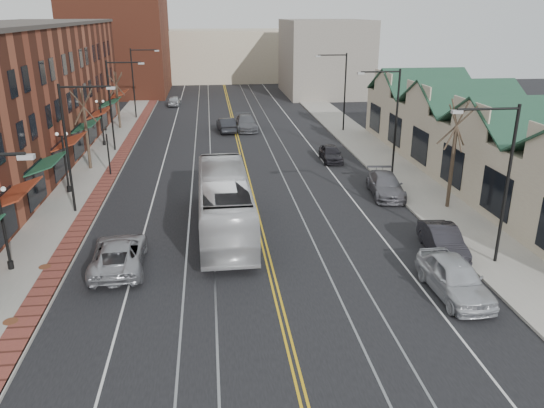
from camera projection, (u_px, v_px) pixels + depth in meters
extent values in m
plane|color=black|center=(290.00, 349.00, 20.28)|extent=(160.00, 160.00, 0.00)
cube|color=gray|center=(81.00, 192.00, 37.59)|extent=(4.00, 120.00, 0.15)
cube|color=gray|center=(407.00, 180.00, 40.24)|extent=(4.00, 120.00, 0.15)
cube|color=brown|center=(0.00, 102.00, 41.49)|extent=(10.00, 50.00, 11.00)
cube|color=tan|center=(486.00, 150.00, 40.14)|extent=(8.00, 36.00, 4.60)
cube|color=brown|center=(120.00, 47.00, 81.43)|extent=(14.00, 18.00, 14.00)
cube|color=tan|center=(222.00, 55.00, 98.05)|extent=(22.00, 14.00, 9.00)
cube|color=slate|center=(324.00, 58.00, 80.70)|extent=(12.00, 16.00, 11.00)
cube|color=#999999|center=(26.00, 157.00, 16.65)|extent=(0.50, 0.25, 0.15)
cylinder|color=black|center=(67.00, 150.00, 32.52)|extent=(0.16, 0.16, 8.00)
cylinder|color=black|center=(85.00, 87.00, 31.38)|extent=(3.00, 0.12, 0.12)
cube|color=#999999|center=(111.00, 88.00, 31.58)|extent=(0.50, 0.25, 0.15)
cylinder|color=black|center=(111.00, 106.00, 47.45)|extent=(0.16, 0.16, 8.00)
cylinder|color=black|center=(124.00, 62.00, 46.31)|extent=(3.00, 0.12, 0.12)
cube|color=#999999|center=(141.00, 63.00, 46.51)|extent=(0.50, 0.25, 0.15)
cylinder|color=black|center=(133.00, 84.00, 62.38)|extent=(0.16, 0.16, 8.00)
cylinder|color=black|center=(144.00, 50.00, 61.24)|extent=(3.00, 0.12, 0.12)
cube|color=#999999|center=(157.00, 51.00, 61.44)|extent=(0.50, 0.25, 0.15)
cylinder|color=black|center=(507.00, 187.00, 25.73)|extent=(0.16, 0.16, 8.00)
cylinder|color=black|center=(488.00, 109.00, 24.26)|extent=(3.00, 0.12, 0.12)
cube|color=#999999|center=(457.00, 112.00, 24.13)|extent=(0.50, 0.25, 0.15)
cylinder|color=black|center=(396.00, 122.00, 40.65)|extent=(0.16, 0.16, 8.00)
cylinder|color=black|center=(381.00, 72.00, 39.19)|extent=(3.00, 0.12, 0.12)
cube|color=#999999|center=(361.00, 73.00, 39.06)|extent=(0.50, 0.25, 0.15)
cylinder|color=black|center=(345.00, 92.00, 55.58)|extent=(0.16, 0.16, 8.00)
cylinder|color=black|center=(332.00, 55.00, 54.12)|extent=(3.00, 0.12, 0.12)
cube|color=#999999|center=(318.00, 56.00, 53.99)|extent=(0.50, 0.25, 0.15)
cylinder|color=black|center=(11.00, 265.00, 26.21)|extent=(0.28, 0.28, 0.40)
cylinder|color=black|center=(4.00, 231.00, 25.60)|extent=(0.14, 0.14, 4.00)
sphere|color=white|center=(3.00, 189.00, 24.89)|extent=(0.24, 0.24, 0.24)
cylinder|color=black|center=(69.00, 189.00, 37.41)|extent=(0.28, 0.28, 0.40)
cylinder|color=black|center=(66.00, 164.00, 36.79)|extent=(0.14, 0.14, 4.00)
cube|color=black|center=(62.00, 136.00, 36.11)|extent=(0.60, 0.06, 0.06)
sphere|color=white|center=(57.00, 134.00, 36.02)|extent=(0.24, 0.24, 0.24)
sphere|color=white|center=(66.00, 134.00, 36.09)|extent=(0.24, 0.24, 0.24)
cylinder|color=black|center=(104.00, 143.00, 50.47)|extent=(0.28, 0.28, 0.40)
cylinder|color=black|center=(102.00, 124.00, 49.85)|extent=(0.14, 0.14, 4.00)
cube|color=black|center=(100.00, 103.00, 49.17)|extent=(0.60, 0.06, 0.06)
sphere|color=white|center=(96.00, 101.00, 49.09)|extent=(0.24, 0.24, 0.24)
sphere|color=white|center=(103.00, 101.00, 49.15)|extent=(0.24, 0.24, 0.24)
cylinder|color=#382B21|center=(87.00, 139.00, 42.27)|extent=(0.24, 0.24, 4.90)
cylinder|color=#382B21|center=(83.00, 107.00, 41.40)|extent=(0.58, 1.37, 2.90)
cylinder|color=#382B21|center=(83.00, 107.00, 41.40)|extent=(1.60, 0.66, 2.78)
cylinder|color=#382B21|center=(83.00, 107.00, 41.40)|extent=(0.53, 1.23, 2.96)
cylinder|color=#382B21|center=(83.00, 107.00, 41.40)|extent=(1.69, 1.03, 2.64)
cylinder|color=#382B21|center=(83.00, 107.00, 41.40)|extent=(1.78, 1.29, 2.48)
cylinder|color=#382B21|center=(118.00, 107.00, 57.26)|extent=(0.24, 0.24, 4.55)
cylinder|color=#382B21|center=(116.00, 85.00, 56.44)|extent=(0.55, 1.28, 2.69)
cylinder|color=#382B21|center=(116.00, 85.00, 56.44)|extent=(1.49, 0.62, 2.58)
cylinder|color=#382B21|center=(116.00, 85.00, 56.44)|extent=(0.50, 1.15, 2.75)
cylinder|color=#382B21|center=(116.00, 85.00, 56.44)|extent=(1.57, 0.97, 2.45)
cylinder|color=#382B21|center=(116.00, 85.00, 56.44)|extent=(1.66, 1.20, 2.30)
cylinder|color=#382B21|center=(452.00, 168.00, 33.77)|extent=(0.24, 0.24, 5.25)
cylinder|color=#382B21|center=(457.00, 125.00, 32.84)|extent=(0.61, 1.46, 3.10)
cylinder|color=#382B21|center=(457.00, 125.00, 32.84)|extent=(1.70, 0.70, 2.97)
cylinder|color=#382B21|center=(457.00, 125.00, 32.84)|extent=(0.56, 1.31, 3.17)
cylinder|color=#382B21|center=(457.00, 125.00, 32.84)|extent=(1.80, 1.10, 2.82)
cylinder|color=#382B21|center=(457.00, 125.00, 32.84)|extent=(1.90, 1.37, 2.65)
cylinder|color=#592D19|center=(10.00, 321.00, 21.79)|extent=(0.60, 0.60, 0.02)
cylinder|color=#592D19|center=(45.00, 267.00, 26.45)|extent=(0.60, 0.60, 0.02)
cylinder|color=black|center=(109.00, 155.00, 40.90)|extent=(0.12, 0.12, 3.20)
imported|color=black|center=(106.00, 132.00, 40.30)|extent=(0.18, 0.15, 0.90)
imported|color=silver|center=(225.00, 203.00, 30.70)|extent=(3.02, 12.32, 3.42)
imported|color=#9E9EA4|center=(119.00, 254.00, 26.43)|extent=(2.77, 5.59, 1.52)
imported|color=silver|center=(455.00, 277.00, 23.90)|extent=(2.15, 5.08, 1.72)
imported|color=black|center=(443.00, 241.00, 28.04)|extent=(1.96, 4.59, 1.47)
imported|color=slate|center=(386.00, 185.00, 36.95)|extent=(2.65, 5.36, 1.50)
imported|color=black|center=(331.00, 153.00, 45.46)|extent=(1.72, 4.06, 1.37)
imported|color=black|center=(226.00, 125.00, 56.50)|extent=(2.08, 4.72, 1.51)
imported|color=#5A5B61|center=(246.00, 123.00, 57.38)|extent=(2.32, 5.47, 1.57)
imported|color=#A6AAAE|center=(174.00, 101.00, 72.23)|extent=(1.68, 4.09, 1.39)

